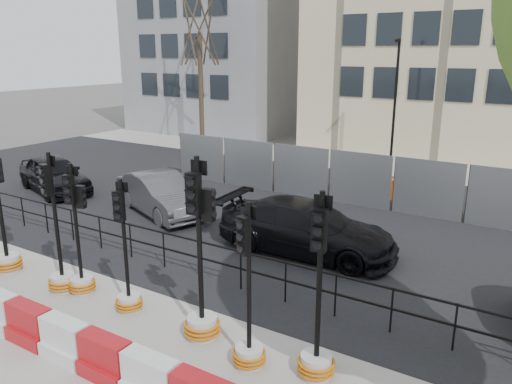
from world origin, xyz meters
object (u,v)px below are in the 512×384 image
Objects in this scene: car_c at (307,228)px; traffic_signal_d at (80,263)px; traffic_signal_h at (317,341)px; car_a at (54,174)px.

traffic_signal_d is at bearing 143.10° from car_c.
traffic_signal_h is 14.97m from car_a.
car_c reaches higher than car_a.
traffic_signal_h is 0.73× the size of car_a.
car_a is 0.90× the size of car_c.
traffic_signal_d is at bearing -106.26° from car_a.
car_c is (3.39, 4.95, -0.01)m from traffic_signal_d.
traffic_signal_h is at bearing -154.51° from car_c.
traffic_signal_d is 0.67× the size of car_a.
traffic_signal_d is 6.00m from car_c.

